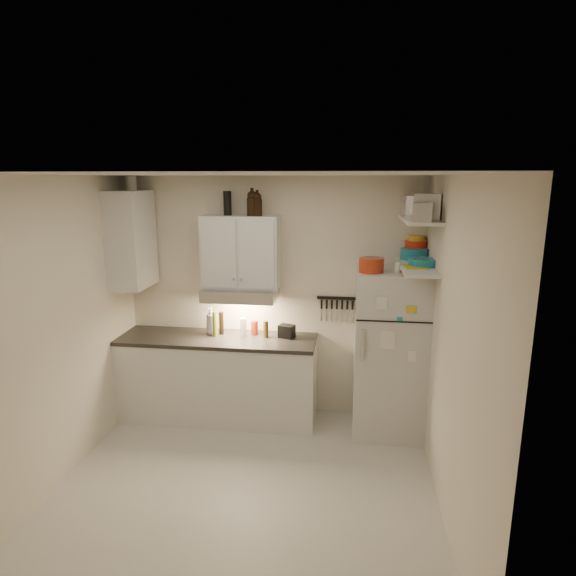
# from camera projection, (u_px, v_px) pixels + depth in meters

# --- Properties ---
(floor) EXTENTS (3.20, 3.00, 0.02)m
(floor) POSITION_uv_depth(u_px,v_px,m) (245.00, 489.00, 4.09)
(floor) COLOR beige
(floor) RESTS_ON ground
(ceiling) EXTENTS (3.20, 3.00, 0.02)m
(ceiling) POSITION_uv_depth(u_px,v_px,m) (238.00, 173.00, 3.51)
(ceiling) COLOR silver
(ceiling) RESTS_ON ground
(back_wall) EXTENTS (3.20, 0.02, 2.60)m
(back_wall) POSITION_uv_depth(u_px,v_px,m) (273.00, 297.00, 5.26)
(back_wall) COLOR beige
(back_wall) RESTS_ON ground
(left_wall) EXTENTS (0.02, 3.00, 2.60)m
(left_wall) POSITION_uv_depth(u_px,v_px,m) (53.00, 335.00, 4.00)
(left_wall) COLOR beige
(left_wall) RESTS_ON ground
(right_wall) EXTENTS (0.02, 3.00, 2.60)m
(right_wall) POSITION_uv_depth(u_px,v_px,m) (452.00, 352.00, 3.60)
(right_wall) COLOR beige
(right_wall) RESTS_ON ground
(base_cabinet) EXTENTS (2.10, 0.60, 0.88)m
(base_cabinet) POSITION_uv_depth(u_px,v_px,m) (219.00, 379.00, 5.22)
(base_cabinet) COLOR silver
(base_cabinet) RESTS_ON floor
(countertop) EXTENTS (2.10, 0.62, 0.04)m
(countertop) POSITION_uv_depth(u_px,v_px,m) (217.00, 339.00, 5.12)
(countertop) COLOR #292623
(countertop) RESTS_ON base_cabinet
(upper_cabinet) EXTENTS (0.80, 0.33, 0.75)m
(upper_cabinet) POSITION_uv_depth(u_px,v_px,m) (241.00, 252.00, 5.01)
(upper_cabinet) COLOR silver
(upper_cabinet) RESTS_ON back_wall
(side_cabinet) EXTENTS (0.33, 0.55, 1.00)m
(side_cabinet) POSITION_uv_depth(u_px,v_px,m) (131.00, 240.00, 5.00)
(side_cabinet) COLOR silver
(side_cabinet) RESTS_ON left_wall
(range_hood) EXTENTS (0.76, 0.46, 0.12)m
(range_hood) POSITION_uv_depth(u_px,v_px,m) (241.00, 294.00, 5.05)
(range_hood) COLOR silver
(range_hood) RESTS_ON back_wall
(fridge) EXTENTS (0.70, 0.68, 1.70)m
(fridge) POSITION_uv_depth(u_px,v_px,m) (389.00, 352.00, 4.87)
(fridge) COLOR silver
(fridge) RESTS_ON floor
(shelf_hi) EXTENTS (0.30, 0.95, 0.03)m
(shelf_hi) POSITION_uv_depth(u_px,v_px,m) (419.00, 220.00, 4.41)
(shelf_hi) COLOR silver
(shelf_hi) RESTS_ON right_wall
(shelf_lo) EXTENTS (0.30, 0.95, 0.03)m
(shelf_lo) POSITION_uv_depth(u_px,v_px,m) (416.00, 267.00, 4.51)
(shelf_lo) COLOR silver
(shelf_lo) RESTS_ON right_wall
(knife_strip) EXTENTS (0.42, 0.02, 0.03)m
(knife_strip) POSITION_uv_depth(u_px,v_px,m) (337.00, 298.00, 5.14)
(knife_strip) COLOR black
(knife_strip) RESTS_ON back_wall
(dutch_oven) EXTENTS (0.30, 0.30, 0.14)m
(dutch_oven) POSITION_uv_depth(u_px,v_px,m) (371.00, 265.00, 4.56)
(dutch_oven) COLOR #A42E13
(dutch_oven) RESTS_ON fridge
(book_stack) EXTENTS (0.21, 0.25, 0.08)m
(book_stack) POSITION_uv_depth(u_px,v_px,m) (415.00, 271.00, 4.42)
(book_stack) COLOR gold
(book_stack) RESTS_ON fridge
(spice_jar) EXTENTS (0.07, 0.07, 0.10)m
(spice_jar) POSITION_uv_depth(u_px,v_px,m) (398.00, 267.00, 4.55)
(spice_jar) COLOR silver
(spice_jar) RESTS_ON fridge
(stock_pot) EXTENTS (0.31, 0.31, 0.19)m
(stock_pot) POSITION_uv_depth(u_px,v_px,m) (414.00, 205.00, 4.72)
(stock_pot) COLOR silver
(stock_pot) RESTS_ON shelf_hi
(tin_a) EXTENTS (0.27, 0.25, 0.23)m
(tin_a) POSITION_uv_depth(u_px,v_px,m) (428.00, 207.00, 4.23)
(tin_a) COLOR #AAAAAD
(tin_a) RESTS_ON shelf_hi
(tin_b) EXTENTS (0.18, 0.18, 0.16)m
(tin_b) POSITION_uv_depth(u_px,v_px,m) (422.00, 212.00, 4.02)
(tin_b) COLOR #AAAAAD
(tin_b) RESTS_ON shelf_hi
(bowl_teal) EXTENTS (0.28, 0.28, 0.11)m
(bowl_teal) POSITION_uv_depth(u_px,v_px,m) (414.00, 254.00, 4.84)
(bowl_teal) COLOR teal
(bowl_teal) RESTS_ON shelf_lo
(bowl_orange) EXTENTS (0.22, 0.22, 0.07)m
(bowl_orange) POSITION_uv_depth(u_px,v_px,m) (416.00, 244.00, 4.90)
(bowl_orange) COLOR red
(bowl_orange) RESTS_ON bowl_teal
(bowl_yellow) EXTENTS (0.17, 0.17, 0.06)m
(bowl_yellow) POSITION_uv_depth(u_px,v_px,m) (416.00, 238.00, 4.88)
(bowl_yellow) COLOR gold
(bowl_yellow) RESTS_ON bowl_orange
(plates) EXTENTS (0.34, 0.34, 0.07)m
(plates) POSITION_uv_depth(u_px,v_px,m) (423.00, 262.00, 4.48)
(plates) COLOR teal
(plates) RESTS_ON shelf_lo
(growler_a) EXTENTS (0.12, 0.12, 0.26)m
(growler_a) POSITION_uv_depth(u_px,v_px,m) (252.00, 203.00, 4.84)
(growler_a) COLOR black
(growler_a) RESTS_ON upper_cabinet
(growler_b) EXTENTS (0.11, 0.11, 0.24)m
(growler_b) POSITION_uv_depth(u_px,v_px,m) (257.00, 204.00, 4.84)
(growler_b) COLOR black
(growler_b) RESTS_ON upper_cabinet
(thermos_a) EXTENTS (0.09, 0.09, 0.23)m
(thermos_a) POSITION_uv_depth(u_px,v_px,m) (227.00, 204.00, 4.92)
(thermos_a) COLOR black
(thermos_a) RESTS_ON upper_cabinet
(thermos_b) EXTENTS (0.11, 0.11, 0.24)m
(thermos_b) POSITION_uv_depth(u_px,v_px,m) (227.00, 203.00, 4.95)
(thermos_b) COLOR black
(thermos_b) RESTS_ON upper_cabinet
(side_jar) EXTENTS (0.14, 0.14, 0.15)m
(side_jar) POSITION_uv_depth(u_px,v_px,m) (131.00, 183.00, 4.97)
(side_jar) COLOR silver
(side_jar) RESTS_ON side_cabinet
(soap_bottle) EXTENTS (0.17, 0.17, 0.33)m
(soap_bottle) POSITION_uv_depth(u_px,v_px,m) (211.00, 319.00, 5.20)
(soap_bottle) COLOR silver
(soap_bottle) RESTS_ON countertop
(pepper_mill) EXTENTS (0.07, 0.07, 0.18)m
(pepper_mill) POSITION_uv_depth(u_px,v_px,m) (266.00, 329.00, 5.10)
(pepper_mill) COLOR brown
(pepper_mill) RESTS_ON countertop
(oil_bottle) EXTENTS (0.06, 0.06, 0.27)m
(oil_bottle) POSITION_uv_depth(u_px,v_px,m) (215.00, 324.00, 5.12)
(oil_bottle) COLOR olive
(oil_bottle) RESTS_ON countertop
(vinegar_bottle) EXTENTS (0.06, 0.06, 0.25)m
(vinegar_bottle) POSITION_uv_depth(u_px,v_px,m) (221.00, 323.00, 5.19)
(vinegar_bottle) COLOR black
(vinegar_bottle) RESTS_ON countertop
(clear_bottle) EXTENTS (0.08, 0.08, 0.20)m
(clear_bottle) POSITION_uv_depth(u_px,v_px,m) (243.00, 327.00, 5.12)
(clear_bottle) COLOR silver
(clear_bottle) RESTS_ON countertop
(red_jar) EXTENTS (0.08, 0.08, 0.16)m
(red_jar) POSITION_uv_depth(u_px,v_px,m) (255.00, 327.00, 5.19)
(red_jar) COLOR #A42E13
(red_jar) RESTS_ON countertop
(caddy) EXTENTS (0.19, 0.16, 0.14)m
(caddy) POSITION_uv_depth(u_px,v_px,m) (287.00, 331.00, 5.10)
(caddy) COLOR black
(caddy) RESTS_ON countertop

